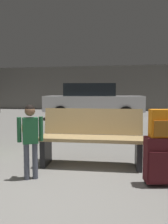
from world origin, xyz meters
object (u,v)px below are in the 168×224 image
bench (92,137)px  suitcase (161,160)px  parked_car_far (93,100)px  child (30,134)px  backpack_bright (162,124)px

bench → suitcase: (0.97, -0.64, -0.12)m
bench → parked_car_far: (-1.01, 6.47, 0.36)m
parked_car_far → child: bearing=-87.5°
bench → suitcase: bearing=-33.6°
parked_car_far → bench: bearing=-81.1°
suitcase → backpack_bright: bearing=-96.5°
bench → suitcase: size_ratio=2.70×
child → parked_car_far: bearing=92.5°
backpack_bright → child: bearing=-176.2°
bench → parked_car_far: bearing=98.9°
bench → backpack_bright: bearing=-33.7°
suitcase → child: 1.69m
child → parked_car_far: parked_car_far is taller
child → backpack_bright: bearing=3.8°
bench → child: (-0.69, -0.76, 0.17)m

